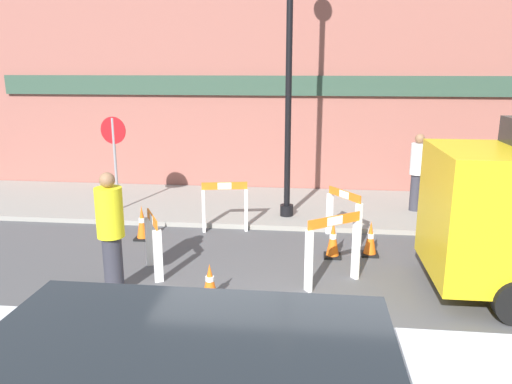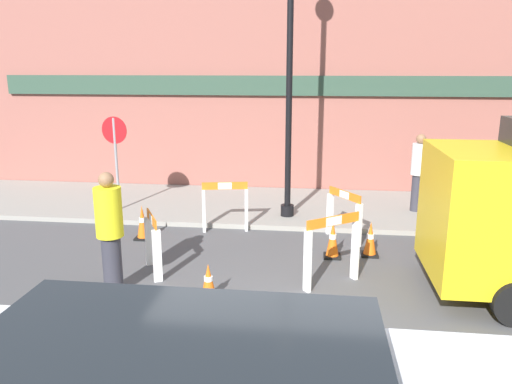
{
  "view_description": "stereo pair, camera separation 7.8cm",
  "coord_description": "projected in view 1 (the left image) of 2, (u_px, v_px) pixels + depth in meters",
  "views": [
    {
      "loc": [
        0.23,
        -5.23,
        3.28
      ],
      "look_at": [
        -0.79,
        3.74,
        1.0
      ],
      "focal_mm": 35.0,
      "sensor_mm": 36.0,
      "label": 1
    },
    {
      "loc": [
        0.31,
        -5.22,
        3.28
      ],
      "look_at": [
        -0.79,
        3.74,
        1.0
      ],
      "focal_mm": 35.0,
      "sensor_mm": 36.0,
      "label": 2
    }
  ],
  "objects": [
    {
      "name": "stop_sign",
      "position": [
        114.0,
        148.0,
        11.04
      ],
      "size": [
        0.6,
        0.1,
        2.11
      ],
      "rotation": [
        0.0,
        0.0,
        3.01
      ],
      "color": "gray",
      "rests_on": "sidewalk_slab"
    },
    {
      "name": "barricade_3",
      "position": [
        344.0,
        213.0,
        9.57
      ],
      "size": [
        0.65,
        0.83,
        0.99
      ],
      "rotation": [
        0.0,
        0.0,
        8.48
      ],
      "color": "white",
      "rests_on": "ground_plane"
    },
    {
      "name": "ground_plane",
      "position": [
        287.0,
        353.0,
        5.86
      ],
      "size": [
        60.0,
        60.0,
        0.0
      ],
      "primitive_type": "plane",
      "color": "#4C4C4F"
    },
    {
      "name": "storefront_facade",
      "position": [
        305.0,
        87.0,
        12.79
      ],
      "size": [
        18.0,
        0.22,
        5.5
      ],
      "color": "#93564C",
      "rests_on": "ground_plane"
    },
    {
      "name": "person_worker",
      "position": [
        111.0,
        230.0,
        7.21
      ],
      "size": [
        0.55,
        0.55,
        1.83
      ],
      "rotation": [
        0.0,
        0.0,
        0.8
      ],
      "color": "#33333D",
      "rests_on": "ground_plane"
    },
    {
      "name": "barricade_2",
      "position": [
        333.0,
        247.0,
        7.57
      ],
      "size": [
        0.86,
        0.69,
        1.11
      ],
      "rotation": [
        0.0,
        0.0,
        6.93
      ],
      "color": "white",
      "rests_on": "ground_plane"
    },
    {
      "name": "sidewalk_slab",
      "position": [
        301.0,
        207.0,
        11.78
      ],
      "size": [
        18.0,
        3.32,
        0.1
      ],
      "color": "gray",
      "rests_on": "ground_plane"
    },
    {
      "name": "traffic_cone_1",
      "position": [
        333.0,
        239.0,
        8.75
      ],
      "size": [
        0.3,
        0.3,
        0.67
      ],
      "color": "black",
      "rests_on": "ground_plane"
    },
    {
      "name": "traffic_cone_0",
      "position": [
        210.0,
        282.0,
        7.18
      ],
      "size": [
        0.3,
        0.3,
        0.54
      ],
      "color": "black",
      "rests_on": "ground_plane"
    },
    {
      "name": "person_pedestrian",
      "position": [
        417.0,
        170.0,
        11.1
      ],
      "size": [
        0.35,
        0.35,
        1.74
      ],
      "rotation": [
        0.0,
        0.0,
        3.13
      ],
      "color": "#33333D",
      "rests_on": "sidewalk_slab"
    },
    {
      "name": "traffic_cone_3",
      "position": [
        142.0,
        223.0,
        9.66
      ],
      "size": [
        0.3,
        0.3,
        0.68
      ],
      "color": "black",
      "rests_on": "ground_plane"
    },
    {
      "name": "streetlamp_post",
      "position": [
        290.0,
        18.0,
        9.93
      ],
      "size": [
        0.44,
        0.44,
        6.52
      ],
      "color": "black",
      "rests_on": "sidewalk_slab"
    },
    {
      "name": "barricade_1",
      "position": [
        153.0,
        242.0,
        8.01
      ],
      "size": [
        0.49,
        0.75,
        1.0
      ],
      "rotation": [
        0.0,
        0.0,
        5.2
      ],
      "color": "white",
      "rests_on": "ground_plane"
    },
    {
      "name": "barricade_0",
      "position": [
        225.0,
        205.0,
        10.08
      ],
      "size": [
        0.93,
        0.31,
        1.03
      ],
      "rotation": [
        0.0,
        0.0,
        3.34
      ],
      "color": "white",
      "rests_on": "ground_plane"
    },
    {
      "name": "traffic_cone_2",
      "position": [
        370.0,
        239.0,
        8.84
      ],
      "size": [
        0.3,
        0.3,
        0.63
      ],
      "color": "black",
      "rests_on": "ground_plane"
    }
  ]
}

